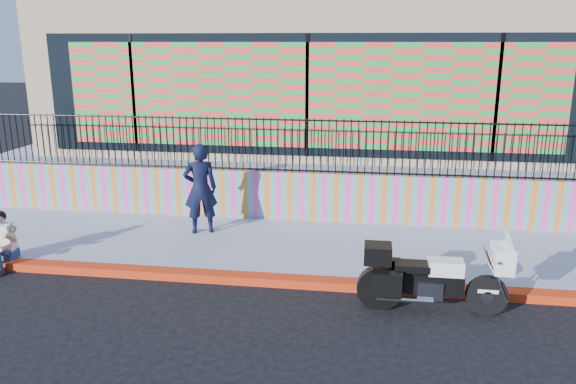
# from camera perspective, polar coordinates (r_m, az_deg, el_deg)

# --- Properties ---
(ground) EXTENTS (90.00, 90.00, 0.00)m
(ground) POSITION_cam_1_polar(r_m,az_deg,el_deg) (9.83, -0.93, -9.38)
(ground) COLOR black
(ground) RESTS_ON ground
(red_curb) EXTENTS (16.00, 0.30, 0.15)m
(red_curb) POSITION_cam_1_polar(r_m,az_deg,el_deg) (9.80, -0.93, -8.98)
(red_curb) COLOR red
(red_curb) RESTS_ON ground
(sidewalk) EXTENTS (16.00, 3.00, 0.15)m
(sidewalk) POSITION_cam_1_polar(r_m,az_deg,el_deg) (11.31, 0.42, -5.61)
(sidewalk) COLOR #98A2B7
(sidewalk) RESTS_ON ground
(mural_wall) EXTENTS (16.00, 0.20, 1.10)m
(mural_wall) POSITION_cam_1_polar(r_m,az_deg,el_deg) (12.62, 1.42, -0.41)
(mural_wall) COLOR #FF43A3
(mural_wall) RESTS_ON sidewalk
(metal_fence) EXTENTS (15.80, 0.04, 1.20)m
(metal_fence) POSITION_cam_1_polar(r_m,az_deg,el_deg) (12.37, 1.46, 4.73)
(metal_fence) COLOR black
(metal_fence) RESTS_ON mural_wall
(elevated_platform) EXTENTS (16.00, 10.00, 1.25)m
(elevated_platform) POSITION_cam_1_polar(r_m,az_deg,el_deg) (17.58, 3.44, 3.74)
(elevated_platform) COLOR #98A2B7
(elevated_platform) RESTS_ON ground
(storefront_building) EXTENTS (14.00, 8.06, 4.00)m
(storefront_building) POSITION_cam_1_polar(r_m,az_deg,el_deg) (17.04, 3.51, 12.28)
(storefront_building) COLOR tan
(storefront_building) RESTS_ON elevated_platform
(police_motorcycle) EXTENTS (2.25, 0.74, 1.40)m
(police_motorcycle) POSITION_cam_1_polar(r_m,az_deg,el_deg) (8.97, 14.28, -8.24)
(police_motorcycle) COLOR black
(police_motorcycle) RESTS_ON ground
(police_officer) EXTENTS (0.82, 0.68, 1.91)m
(police_officer) POSITION_cam_1_polar(r_m,az_deg,el_deg) (11.81, -8.89, 0.35)
(police_officer) COLOR black
(police_officer) RESTS_ON sidewalk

